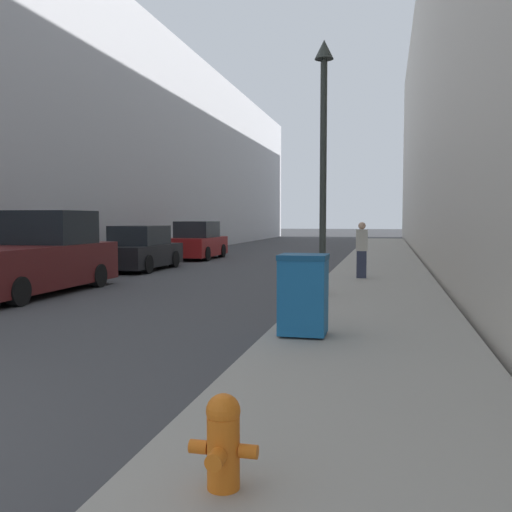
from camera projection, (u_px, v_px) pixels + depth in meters
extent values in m
cube|color=#9E998E|center=(380.00, 269.00, 20.42)|extent=(3.14, 60.00, 0.13)
cube|color=#BCBCC1|center=(76.00, 150.00, 31.56)|extent=(12.00, 60.00, 11.37)
cylinder|color=orange|center=(223.00, 453.00, 3.67)|extent=(0.21, 0.21, 0.47)
sphere|color=orange|center=(223.00, 411.00, 3.65)|extent=(0.22, 0.22, 0.22)
cylinder|color=orange|center=(223.00, 401.00, 3.65)|extent=(0.06, 0.06, 0.05)
cylinder|color=orange|center=(216.00, 460.00, 3.50)|extent=(0.11, 0.12, 0.11)
cylinder|color=orange|center=(199.00, 447.00, 3.70)|extent=(0.12, 0.09, 0.09)
cylinder|color=orange|center=(248.00, 451.00, 3.63)|extent=(0.12, 0.09, 0.09)
cube|color=#19609E|center=(303.00, 297.00, 8.45)|extent=(0.68, 0.63, 1.10)
cube|color=navy|center=(303.00, 257.00, 8.41)|extent=(0.70, 0.65, 0.08)
cylinder|color=black|center=(287.00, 326.00, 8.81)|extent=(0.05, 0.16, 0.16)
cylinder|color=black|center=(325.00, 328.00, 8.68)|extent=(0.05, 0.16, 0.16)
cylinder|color=#2D332D|center=(322.00, 290.00, 12.94)|extent=(0.29, 0.29, 0.25)
cylinder|color=#2D332D|center=(323.00, 179.00, 12.78)|extent=(0.15, 0.15, 5.26)
cone|color=#2D332D|center=(324.00, 49.00, 12.59)|extent=(0.42, 0.42, 0.42)
cube|color=#561919|center=(28.00, 267.00, 14.03)|extent=(2.05, 5.58, 1.03)
cube|color=black|center=(50.00, 227.00, 14.91)|extent=(1.89, 1.78, 0.87)
cylinder|color=black|center=(36.00, 274.00, 15.95)|extent=(0.24, 0.64, 0.64)
cylinder|color=black|center=(98.00, 276.00, 15.52)|extent=(0.24, 0.64, 0.64)
cylinder|color=black|center=(18.00, 291.00, 12.16)|extent=(0.24, 0.64, 0.64)
cube|color=black|center=(140.00, 255.00, 20.74)|extent=(1.75, 4.19, 0.75)
cube|color=#1E2328|center=(140.00, 235.00, 20.69)|extent=(1.54, 2.18, 0.70)
cylinder|color=black|center=(135.00, 258.00, 22.16)|extent=(0.24, 0.64, 0.64)
cylinder|color=black|center=(174.00, 259.00, 21.80)|extent=(0.24, 0.64, 0.64)
cylinder|color=black|center=(103.00, 263.00, 19.71)|extent=(0.24, 0.64, 0.64)
cylinder|color=black|center=(147.00, 264.00, 19.35)|extent=(0.24, 0.64, 0.64)
cube|color=maroon|center=(197.00, 246.00, 26.44)|extent=(1.79, 4.08, 0.84)
cube|color=#1E2328|center=(197.00, 229.00, 26.39)|extent=(1.57, 2.12, 0.74)
cylinder|color=black|center=(189.00, 250.00, 27.83)|extent=(0.24, 0.64, 0.64)
cylinder|color=black|center=(222.00, 251.00, 27.46)|extent=(0.24, 0.64, 0.64)
cylinder|color=black|center=(171.00, 253.00, 25.45)|extent=(0.24, 0.64, 0.64)
cylinder|color=black|center=(206.00, 254.00, 25.08)|extent=(0.24, 0.64, 0.64)
cube|color=#2D3347|center=(362.00, 264.00, 16.67)|extent=(0.28, 0.20, 0.79)
cube|color=#B7B2A3|center=(362.00, 240.00, 16.62)|extent=(0.33, 0.20, 0.63)
sphere|color=tan|center=(362.00, 226.00, 16.60)|extent=(0.21, 0.21, 0.21)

